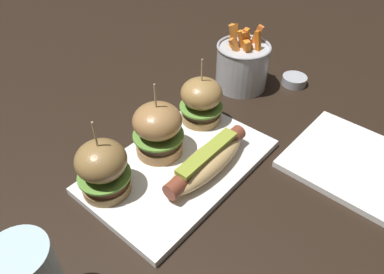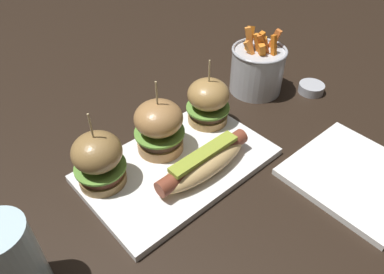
{
  "view_description": "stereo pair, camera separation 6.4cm",
  "coord_description": "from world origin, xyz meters",
  "views": [
    {
      "loc": [
        -0.33,
        -0.31,
        0.47
      ],
      "look_at": [
        0.03,
        0.0,
        0.05
      ],
      "focal_mm": 33.39,
      "sensor_mm": 36.0,
      "label": 1
    },
    {
      "loc": [
        -0.29,
        -0.36,
        0.47
      ],
      "look_at": [
        0.03,
        0.0,
        0.05
      ],
      "focal_mm": 33.39,
      "sensor_mm": 36.0,
      "label": 2
    }
  ],
  "objects": [
    {
      "name": "slider_center",
      "position": [
        0.0,
        0.05,
        0.07
      ],
      "size": [
        0.09,
        0.09,
        0.15
      ],
      "color": "#A07344",
      "rests_on": "platter_main"
    },
    {
      "name": "sauce_ramekin",
      "position": [
        0.39,
        -0.02,
        0.01
      ],
      "size": [
        0.06,
        0.06,
        0.02
      ],
      "color": "#A8AAB2",
      "rests_on": "ground"
    },
    {
      "name": "slider_right",
      "position": [
        0.12,
        0.05,
        0.06
      ],
      "size": [
        0.09,
        0.09,
        0.14
      ],
      "color": "#9F7843",
      "rests_on": "platter_main"
    },
    {
      "name": "ground_plane",
      "position": [
        0.0,
        0.0,
        0.0
      ],
      "size": [
        3.0,
        3.0,
        0.0
      ],
      "primitive_type": "plane",
      "color": "black"
    },
    {
      "name": "hot_dog",
      "position": [
        0.02,
        -0.05,
        0.04
      ],
      "size": [
        0.2,
        0.06,
        0.05
      ],
      "color": "tan",
      "rests_on": "platter_main"
    },
    {
      "name": "fries_bucket",
      "position": [
        0.3,
        0.08,
        0.06
      ],
      "size": [
        0.12,
        0.12,
        0.15
      ],
      "color": "#B7BABF",
      "rests_on": "ground"
    },
    {
      "name": "side_plate",
      "position": [
        0.22,
        -0.23,
        0.01
      ],
      "size": [
        0.21,
        0.21,
        0.01
      ],
      "primitive_type": "cube",
      "rotation": [
        0.0,
        0.0,
        -0.02
      ],
      "color": "white",
      "rests_on": "ground"
    },
    {
      "name": "platter_main",
      "position": [
        0.0,
        0.0,
        0.01
      ],
      "size": [
        0.34,
        0.21,
        0.01
      ],
      "primitive_type": "cube",
      "color": "white",
      "rests_on": "ground"
    },
    {
      "name": "slider_left",
      "position": [
        -0.12,
        0.05,
        0.06
      ],
      "size": [
        0.09,
        0.09,
        0.14
      ],
      "color": "olive",
      "rests_on": "platter_main"
    }
  ]
}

